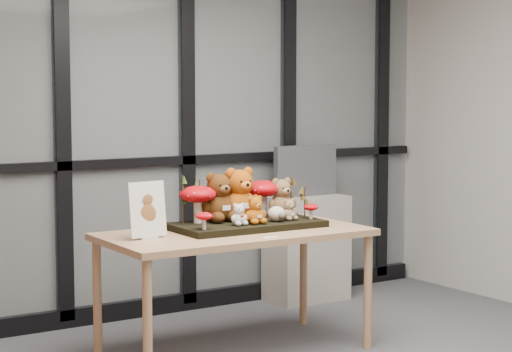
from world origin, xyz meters
TOP-DOWN VIEW (x-y plane):
  - room_shell at (0.00, 0.00)m, footprint 5.00×5.00m
  - glass_partition at (-0.00, 2.47)m, footprint 4.90×0.06m
  - display_table at (0.17, 1.39)m, footprint 1.55×0.80m
  - diorama_tray at (0.28, 1.45)m, footprint 0.89×0.46m
  - bear_pooh_yellow at (0.29, 1.53)m, footprint 0.27×0.24m
  - bear_brown_medium at (0.15, 1.55)m, footprint 0.25×0.23m
  - bear_tan_back at (0.59, 1.53)m, footprint 0.20×0.18m
  - bear_small_yellow at (0.28, 1.35)m, footprint 0.14×0.13m
  - bear_white_bow at (0.17, 1.35)m, footprint 0.11×0.10m
  - bear_beige_small at (0.53, 1.36)m, footprint 0.11×0.10m
  - plush_cream_hedgehog at (0.43, 1.36)m, footprint 0.08×0.07m
  - mushroom_back_left at (0.02, 1.56)m, footprint 0.22×0.22m
  - mushroom_back_right at (0.49, 1.59)m, footprint 0.22×0.22m
  - mushroom_front_left at (-0.08, 1.31)m, footprint 0.10×0.10m
  - mushroom_front_right at (0.67, 1.34)m, footprint 0.09×0.09m
  - sprig_green_far_left at (-0.08, 1.57)m, footprint 0.05×0.05m
  - sprig_green_mid_left at (0.06, 1.61)m, footprint 0.05×0.05m
  - sprig_dry_far_right at (0.66, 1.53)m, footprint 0.05×0.05m
  - sprig_dry_mid_right at (0.68, 1.42)m, footprint 0.05×0.05m
  - sprig_green_centre at (0.24, 1.62)m, footprint 0.05×0.05m
  - sign_holder at (-0.38, 1.42)m, footprint 0.22×0.07m
  - label_card at (0.21, 1.08)m, footprint 0.09×0.03m
  - cabinet at (1.32, 2.26)m, footprint 0.57×0.33m
  - monitor at (1.32, 2.28)m, footprint 0.52×0.05m

SIDE VIEW (x-z plane):
  - cabinet at x=1.32m, z-range 0.00..0.76m
  - display_table at x=0.17m, z-range 0.29..1.01m
  - label_card at x=0.21m, z-range 0.72..0.72m
  - diorama_tray at x=0.28m, z-range 0.72..0.76m
  - plush_cream_hedgehog at x=0.43m, z-range 0.76..0.86m
  - mushroom_front_right at x=0.67m, z-range 0.76..0.86m
  - mushroom_front_left at x=-0.08m, z-range 0.76..0.87m
  - bear_beige_small at x=0.53m, z-range 0.76..0.90m
  - bear_white_bow at x=0.17m, z-range 0.76..0.90m
  - sprig_green_centre at x=0.24m, z-range 0.76..0.93m
  - bear_small_yellow at x=0.28m, z-range 0.76..0.94m
  - sprig_dry_mid_right at x=0.68m, z-range 0.76..0.95m
  - sign_holder at x=-0.38m, z-range 0.71..1.02m
  - sprig_dry_far_right at x=0.66m, z-range 0.76..0.99m
  - mushroom_back_left at x=0.02m, z-range 0.76..1.00m
  - mushroom_back_right at x=0.49m, z-range 0.76..1.00m
  - sprig_green_mid_left at x=0.06m, z-range 0.76..1.00m
  - bear_tan_back at x=0.59m, z-range 0.76..1.02m
  - sprig_green_far_left at x=-0.08m, z-range 0.76..1.04m
  - bear_brown_medium at x=0.15m, z-range 0.76..1.08m
  - bear_pooh_yellow at x=0.29m, z-range 0.76..1.10m
  - monitor at x=1.32m, z-range 0.76..1.13m
  - glass_partition at x=0.00m, z-range 0.03..2.81m
  - room_shell at x=0.00m, z-range -0.82..4.18m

